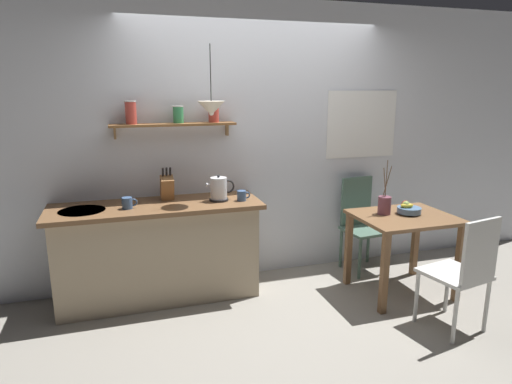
% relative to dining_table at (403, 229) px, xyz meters
% --- Properties ---
extents(ground_plane, '(14.00, 14.00, 0.00)m').
position_rel_dining_table_xyz_m(ground_plane, '(-1.17, 0.24, -0.62)').
color(ground_plane, gray).
extents(back_wall, '(6.80, 0.11, 2.70)m').
position_rel_dining_table_xyz_m(back_wall, '(-0.96, 0.89, 0.73)').
color(back_wall, silver).
rests_on(back_wall, ground_plane).
extents(kitchen_counter, '(1.83, 0.63, 0.89)m').
position_rel_dining_table_xyz_m(kitchen_counter, '(-2.17, 0.56, -0.17)').
color(kitchen_counter, tan).
rests_on(kitchen_counter, ground_plane).
extents(wall_shelf, '(1.12, 0.20, 0.33)m').
position_rel_dining_table_xyz_m(wall_shelf, '(-1.97, 0.73, 0.99)').
color(wall_shelf, brown).
extents(dining_table, '(0.86, 0.72, 0.75)m').
position_rel_dining_table_xyz_m(dining_table, '(0.00, 0.00, 0.00)').
color(dining_table, brown).
rests_on(dining_table, ground_plane).
extents(dining_chair_near, '(0.50, 0.50, 0.96)m').
position_rel_dining_table_xyz_m(dining_chair_near, '(0.02, -0.75, -0.09)').
color(dining_chair_near, silver).
rests_on(dining_chair_near, ground_plane).
extents(dining_chair_far, '(0.45, 0.44, 0.97)m').
position_rel_dining_table_xyz_m(dining_chair_far, '(-0.06, 0.64, -0.09)').
color(dining_chair_far, '#4C6B5B').
rests_on(dining_chair_far, ground_plane).
extents(fruit_bowl, '(0.22, 0.22, 0.12)m').
position_rel_dining_table_xyz_m(fruit_bowl, '(0.06, 0.03, 0.18)').
color(fruit_bowl, '#51759E').
rests_on(fruit_bowl, dining_table).
extents(twig_vase, '(0.12, 0.12, 0.50)m').
position_rel_dining_table_xyz_m(twig_vase, '(-0.15, 0.10, 0.22)').
color(twig_vase, brown).
rests_on(twig_vase, dining_table).
extents(electric_kettle, '(0.26, 0.17, 0.24)m').
position_rel_dining_table_xyz_m(electric_kettle, '(-1.61, 0.50, 0.38)').
color(electric_kettle, black).
rests_on(electric_kettle, kitchen_counter).
extents(knife_block, '(0.11, 0.18, 0.30)m').
position_rel_dining_table_xyz_m(knife_block, '(-2.05, 0.66, 0.39)').
color(knife_block, '#9E6B3D').
rests_on(knife_block, kitchen_counter).
extents(coffee_mug_by_sink, '(0.13, 0.09, 0.10)m').
position_rel_dining_table_xyz_m(coffee_mug_by_sink, '(-2.41, 0.46, 0.32)').
color(coffee_mug_by_sink, '#3D5B89').
rests_on(coffee_mug_by_sink, kitchen_counter).
extents(coffee_mug_spare, '(0.12, 0.08, 0.09)m').
position_rel_dining_table_xyz_m(coffee_mug_spare, '(-1.41, 0.44, 0.32)').
color(coffee_mug_spare, '#3D5B89').
rests_on(coffee_mug_spare, kitchen_counter).
extents(pendant_lamp, '(0.23, 0.23, 0.59)m').
position_rel_dining_table_xyz_m(pendant_lamp, '(-1.67, 0.47, 1.10)').
color(pendant_lamp, black).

